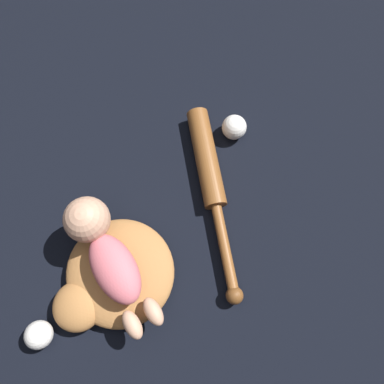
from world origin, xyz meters
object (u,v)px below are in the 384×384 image
Objects in this scene: baseball at (234,127)px; baseball_spare at (40,336)px; baseball_glove at (113,278)px; baby_figure at (103,248)px; baseball_bat at (210,177)px.

baseball is 1.05× the size of baseball_spare.
baseball_glove is 4.76× the size of baseball.
baby_figure is 0.51m from baseball.
baby_figure is at bearing 93.79° from baseball.
baseball_glove is 0.72× the size of baseball_bat.
baseball_glove reaches higher than baseball_bat.
baseball reaches higher than baseball_spare.
baby_figure is 5.01× the size of baseball.
baseball is at bearing -86.21° from baby_figure.
baseball_bat is 6.65× the size of baseball.
baby_figure is at bearing -32.29° from baseball_glove.
baseball_bat is (-0.03, -0.34, -0.08)m from baby_figure.
baseball_glove is 0.10m from baby_figure.
baseball_spare is (-0.01, 0.60, 0.00)m from baseball_bat.
baby_figure is 0.27m from baseball_spare.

